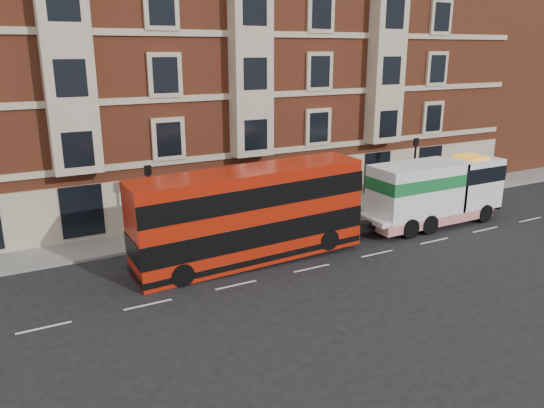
% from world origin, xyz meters
% --- Properties ---
extents(ground, '(120.00, 120.00, 0.00)m').
position_xyz_m(ground, '(0.00, 0.00, 0.00)').
color(ground, black).
rests_on(ground, ground).
extents(sidewalk, '(90.00, 3.00, 0.15)m').
position_xyz_m(sidewalk, '(0.00, 7.50, 0.07)').
color(sidewalk, slate).
rests_on(sidewalk, ground).
extents(victorian_terrace, '(45.00, 12.00, 20.40)m').
position_xyz_m(victorian_terrace, '(0.50, 15.00, 10.07)').
color(victorian_terrace, brown).
rests_on(victorian_terrace, ground).
extents(filler_east, '(18.00, 10.00, 19.00)m').
position_xyz_m(filler_east, '(32.00, 14.00, 9.43)').
color(filler_east, brown).
rests_on(filler_east, ground).
extents(lamp_post_west, '(0.35, 0.15, 4.35)m').
position_xyz_m(lamp_post_west, '(-6.00, 6.20, 2.68)').
color(lamp_post_west, black).
rests_on(lamp_post_west, sidewalk).
extents(lamp_post_east, '(0.35, 0.15, 4.35)m').
position_xyz_m(lamp_post_east, '(12.00, 6.20, 2.68)').
color(lamp_post_east, black).
rests_on(lamp_post_east, sidewalk).
extents(double_decker_bus, '(11.53, 2.65, 4.67)m').
position_xyz_m(double_decker_bus, '(-2.23, 2.23, 2.47)').
color(double_decker_bus, '#B11C09').
rests_on(double_decker_bus, ground).
extents(tow_truck, '(9.24, 2.73, 3.85)m').
position_xyz_m(tow_truck, '(9.83, 2.23, 2.04)').
color(tow_truck, white).
rests_on(tow_truck, ground).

